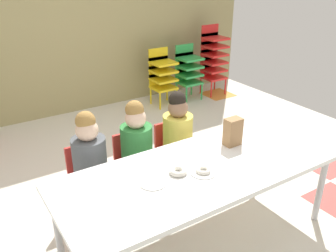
{
  "coord_description": "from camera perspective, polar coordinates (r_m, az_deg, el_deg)",
  "views": [
    {
      "loc": [
        -1.3,
        -2.3,
        1.92
      ],
      "look_at": [
        -0.05,
        -0.34,
        0.85
      ],
      "focal_mm": 38.78,
      "sensor_mm": 36.0,
      "label": 1
    }
  ],
  "objects": [
    {
      "name": "kid_chair_green_stack",
      "position": [
        5.4,
        3.14,
        8.96
      ],
      "size": [
        0.32,
        0.3,
        0.8
      ],
      "color": "green",
      "rests_on": "ground_plane"
    },
    {
      "name": "paper_plate_near_edge",
      "position": [
        2.5,
        5.56,
        -7.26
      ],
      "size": [
        0.18,
        0.18,
        0.01
      ],
      "primitive_type": "cylinder",
      "color": "white",
      "rests_on": "craft_table"
    },
    {
      "name": "seated_child_far_right",
      "position": [
        3.16,
        1.45,
        -0.91
      ],
      "size": [
        0.32,
        0.32,
        0.92
      ],
      "color": "red",
      "rests_on": "ground_plane"
    },
    {
      "name": "seated_child_middle_seat",
      "position": [
        2.98,
        -5.03,
        -2.72
      ],
      "size": [
        0.32,
        0.32,
        0.92
      ],
      "color": "red",
      "rests_on": "ground_plane"
    },
    {
      "name": "donut_powdered_on_plate",
      "position": [
        2.49,
        5.57,
        -6.92
      ],
      "size": [
        0.1,
        0.1,
        0.03
      ],
      "primitive_type": "torus",
      "color": "white",
      "rests_on": "craft_table"
    },
    {
      "name": "paper_bag_brown",
      "position": [
        2.84,
        10.15,
        -0.9
      ],
      "size": [
        0.13,
        0.09,
        0.22
      ],
      "primitive_type": "cube",
      "color": "#9E754C",
      "rests_on": "craft_table"
    },
    {
      "name": "paper_plate_center_table",
      "position": [
        2.38,
        -2.37,
        -8.92
      ],
      "size": [
        0.18,
        0.18,
        0.01
      ],
      "primitive_type": "cylinder",
      "color": "white",
      "rests_on": "craft_table"
    },
    {
      "name": "seated_child_near_camera",
      "position": [
        2.84,
        -12.28,
        -4.7
      ],
      "size": [
        0.32,
        0.31,
        0.92
      ],
      "color": "red",
      "rests_on": "ground_plane"
    },
    {
      "name": "kid_chair_red_stack",
      "position": [
        5.65,
        7.05,
        10.78
      ],
      "size": [
        0.32,
        0.3,
        1.04
      ],
      "color": "red",
      "rests_on": "ground_plane"
    },
    {
      "name": "kid_chair_yellow_stack",
      "position": [
        5.17,
        -0.95,
        8.24
      ],
      "size": [
        0.32,
        0.3,
        0.8
      ],
      "color": "yellow",
      "rests_on": "ground_plane"
    },
    {
      "name": "back_wall",
      "position": [
        4.89,
        -17.72,
        16.5
      ],
      "size": [
        5.88,
        0.1,
        2.63
      ],
      "primitive_type": "cube",
      "color": "tan",
      "rests_on": "ground_plane"
    },
    {
      "name": "donut_powdered_loose",
      "position": [
        2.47,
        1.61,
        -7.1
      ],
      "size": [
        0.12,
        0.12,
        0.04
      ],
      "primitive_type": "torus",
      "color": "white",
      "rests_on": "craft_table"
    },
    {
      "name": "ground_plane",
      "position": [
        3.27,
        -2.53,
        -11.54
      ],
      "size": [
        5.88,
        4.76,
        0.02
      ],
      "color": "silver"
    },
    {
      "name": "craft_table",
      "position": [
        2.57,
        4.85,
        -7.44
      ],
      "size": [
        2.02,
        0.84,
        0.6
      ],
      "color": "white",
      "rests_on": "ground_plane"
    }
  ]
}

